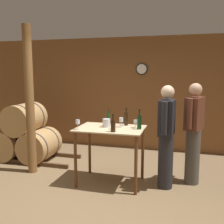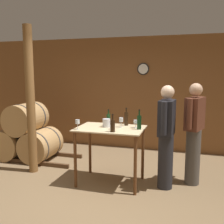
{
  "view_description": "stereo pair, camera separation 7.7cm",
  "coord_description": "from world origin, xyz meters",
  "px_view_note": "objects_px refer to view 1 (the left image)",
  "views": [
    {
      "loc": [
        1.17,
        -3.58,
        1.86
      ],
      "look_at": [
        0.01,
        0.6,
        1.2
      ],
      "focal_mm": 42.0,
      "sensor_mm": 36.0,
      "label": 1
    },
    {
      "loc": [
        1.24,
        -3.55,
        1.86
      ],
      "look_at": [
        0.01,
        0.6,
        1.2
      ],
      "focal_mm": 42.0,
      "sensor_mm": 36.0,
      "label": 2
    }
  ],
  "objects_px": {
    "wine_bottle_far_left": "(108,119)",
    "wine_glass_near_left": "(78,122)",
    "wine_bottle_center": "(126,118)",
    "wine_glass_near_center": "(113,124)",
    "person_visitor_with_scarf": "(166,135)",
    "wine_bottle_right": "(139,122)",
    "ice_bucket": "(106,123)",
    "wine_bottle_left": "(113,125)",
    "wine_glass_near_right": "(121,120)",
    "wooden_post": "(30,101)",
    "person_host": "(194,131)",
    "wine_glass_far_side": "(135,122)"
  },
  "relations": [
    {
      "from": "wine_glass_near_right",
      "to": "person_host",
      "type": "distance_m",
      "value": 1.21
    },
    {
      "from": "person_visitor_with_scarf",
      "to": "wine_bottle_right",
      "type": "bearing_deg",
      "value": -174.53
    },
    {
      "from": "wine_bottle_left",
      "to": "wine_glass_near_right",
      "type": "distance_m",
      "value": 0.37
    },
    {
      "from": "wine_bottle_center",
      "to": "wine_glass_near_center",
      "type": "distance_m",
      "value": 0.4
    },
    {
      "from": "wooden_post",
      "to": "person_host",
      "type": "xyz_separation_m",
      "value": [
        2.88,
        0.28,
        -0.45
      ]
    },
    {
      "from": "wine_glass_near_right",
      "to": "person_host",
      "type": "xyz_separation_m",
      "value": [
        1.17,
        0.26,
        -0.18
      ]
    },
    {
      "from": "wine_bottle_far_left",
      "to": "ice_bucket",
      "type": "xyz_separation_m",
      "value": [
        -0.0,
        -0.12,
        -0.04
      ]
    },
    {
      "from": "wine_bottle_left",
      "to": "wine_bottle_center",
      "type": "xyz_separation_m",
      "value": [
        0.08,
        0.55,
        0.02
      ]
    },
    {
      "from": "wine_bottle_far_left",
      "to": "wine_glass_near_left",
      "type": "relative_size",
      "value": 1.81
    },
    {
      "from": "wine_glass_far_side",
      "to": "person_visitor_with_scarf",
      "type": "height_order",
      "value": "person_visitor_with_scarf"
    },
    {
      "from": "wine_bottle_right",
      "to": "wine_glass_near_right",
      "type": "height_order",
      "value": "wine_bottle_right"
    },
    {
      "from": "wine_glass_far_side",
      "to": "wine_bottle_far_left",
      "type": "bearing_deg",
      "value": 175.98
    },
    {
      "from": "wooden_post",
      "to": "wine_glass_near_right",
      "type": "xyz_separation_m",
      "value": [
        1.71,
        0.02,
        -0.27
      ]
    },
    {
      "from": "wine_glass_near_right",
      "to": "wine_glass_near_center",
      "type": "bearing_deg",
      "value": -116.51
    },
    {
      "from": "wine_bottle_right",
      "to": "ice_bucket",
      "type": "relative_size",
      "value": 2.31
    },
    {
      "from": "wine_bottle_center",
      "to": "wine_glass_far_side",
      "type": "xyz_separation_m",
      "value": [
        0.19,
        -0.15,
        -0.03
      ]
    },
    {
      "from": "wine_glass_near_left",
      "to": "wine_bottle_far_left",
      "type": "bearing_deg",
      "value": 47.41
    },
    {
      "from": "wine_glass_near_left",
      "to": "person_host",
      "type": "xyz_separation_m",
      "value": [
        1.8,
        0.62,
        -0.18
      ]
    },
    {
      "from": "wine_bottle_left",
      "to": "wine_glass_near_right",
      "type": "xyz_separation_m",
      "value": [
        0.04,
        0.37,
        0.02
      ]
    },
    {
      "from": "wine_bottle_center",
      "to": "wine_glass_near_left",
      "type": "bearing_deg",
      "value": -141.52
    },
    {
      "from": "wooden_post",
      "to": "person_host",
      "type": "bearing_deg",
      "value": 5.55
    },
    {
      "from": "wine_bottle_left",
      "to": "wine_glass_near_left",
      "type": "bearing_deg",
      "value": 178.85
    },
    {
      "from": "wine_bottle_far_left",
      "to": "wine_glass_far_side",
      "type": "distance_m",
      "value": 0.48
    },
    {
      "from": "person_host",
      "to": "person_visitor_with_scarf",
      "type": "height_order",
      "value": "person_host"
    },
    {
      "from": "wooden_post",
      "to": "wine_bottle_left",
      "type": "distance_m",
      "value": 1.73
    },
    {
      "from": "wine_glass_near_right",
      "to": "wine_glass_far_side",
      "type": "bearing_deg",
      "value": 7.14
    },
    {
      "from": "wine_bottle_right",
      "to": "ice_bucket",
      "type": "xyz_separation_m",
      "value": [
        -0.56,
        0.02,
        -0.05
      ]
    },
    {
      "from": "wine_glass_near_left",
      "to": "person_visitor_with_scarf",
      "type": "bearing_deg",
      "value": 13.49
    },
    {
      "from": "wine_glass_near_center",
      "to": "ice_bucket",
      "type": "height_order",
      "value": "ice_bucket"
    },
    {
      "from": "person_host",
      "to": "wine_bottle_right",
      "type": "bearing_deg",
      "value": -158.64
    },
    {
      "from": "wine_glass_near_left",
      "to": "wine_glass_near_center",
      "type": "relative_size",
      "value": 1.23
    },
    {
      "from": "wine_bottle_center",
      "to": "person_visitor_with_scarf",
      "type": "relative_size",
      "value": 0.18
    },
    {
      "from": "wine_bottle_far_left",
      "to": "wine_bottle_right",
      "type": "bearing_deg",
      "value": -13.52
    },
    {
      "from": "person_visitor_with_scarf",
      "to": "wine_glass_near_center",
      "type": "bearing_deg",
      "value": -169.12
    },
    {
      "from": "wine_bottle_far_left",
      "to": "person_visitor_with_scarf",
      "type": "bearing_deg",
      "value": -5.38
    },
    {
      "from": "wine_bottle_far_left",
      "to": "wine_glass_near_center",
      "type": "relative_size",
      "value": 2.24
    },
    {
      "from": "wine_bottle_left",
      "to": "ice_bucket",
      "type": "bearing_deg",
      "value": 122.46
    },
    {
      "from": "person_visitor_with_scarf",
      "to": "wine_glass_near_right",
      "type": "bearing_deg",
      "value": 177.71
    },
    {
      "from": "wine_bottle_far_left",
      "to": "wine_bottle_left",
      "type": "xyz_separation_m",
      "value": [
        0.2,
        -0.44,
        -0.01
      ]
    },
    {
      "from": "wine_bottle_right",
      "to": "wine_glass_near_center",
      "type": "distance_m",
      "value": 0.43
    },
    {
      "from": "wine_bottle_far_left",
      "to": "wine_glass_near_left",
      "type": "xyz_separation_m",
      "value": [
        -0.39,
        -0.42,
        0.01
      ]
    },
    {
      "from": "wooden_post",
      "to": "wine_bottle_left",
      "type": "xyz_separation_m",
      "value": [
        1.67,
        -0.35,
        -0.29
      ]
    },
    {
      "from": "wine_bottle_far_left",
      "to": "wine_glass_near_right",
      "type": "height_order",
      "value": "wine_bottle_far_left"
    },
    {
      "from": "wine_bottle_far_left",
      "to": "wine_glass_near_center",
      "type": "bearing_deg",
      "value": -60.54
    },
    {
      "from": "wine_bottle_left",
      "to": "wine_glass_far_side",
      "type": "xyz_separation_m",
      "value": [
        0.27,
        0.4,
        -0.01
      ]
    },
    {
      "from": "wine_bottle_right",
      "to": "wine_glass_near_left",
      "type": "xyz_separation_m",
      "value": [
        -0.95,
        -0.29,
        -0.0
      ]
    },
    {
      "from": "wooden_post",
      "to": "wine_glass_near_center",
      "type": "bearing_deg",
      "value": -6.18
    },
    {
      "from": "wine_glass_near_center",
      "to": "wine_glass_near_right",
      "type": "xyz_separation_m",
      "value": [
        0.1,
        0.19,
        0.03
      ]
    },
    {
      "from": "ice_bucket",
      "to": "wine_bottle_left",
      "type": "bearing_deg",
      "value": -57.54
    },
    {
      "from": "wine_bottle_center",
      "to": "wine_glass_near_right",
      "type": "xyz_separation_m",
      "value": [
        -0.05,
        -0.18,
        -0.0
      ]
    }
  ]
}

